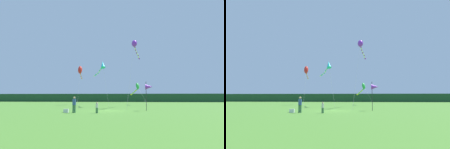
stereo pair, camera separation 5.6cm
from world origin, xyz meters
TOP-DOWN VIEW (x-y plane):
  - ground_plane at (0.00, 0.00)m, footprint 120.00×120.00m
  - distant_treeline at (0.00, 45.00)m, footprint 108.00×3.53m
  - person_adult at (-3.26, -3.49)m, footprint 0.38×0.38m
  - person_child at (-0.70, -3.71)m, footprint 0.26×0.26m
  - cooler_box at (-4.27, -3.14)m, footprint 0.53×0.31m
  - banner_flag_pole at (5.23, 0.73)m, footprint 0.90×0.70m
  - kite_green at (4.22, 17.31)m, footprint 3.29×8.87m
  - kite_purple at (3.70, 7.46)m, footprint 2.44×10.18m
  - kite_cyan at (-2.24, 10.09)m, footprint 4.07×7.80m
  - kite_red at (-8.27, 17.77)m, footprint 1.37×8.19m

SIDE VIEW (x-z plane):
  - ground_plane at x=0.00m, z-range 0.00..0.00m
  - cooler_box at x=-4.27m, z-range 0.00..0.38m
  - person_child at x=-0.70m, z-range 0.07..1.26m
  - person_adult at x=-3.26m, z-range 0.10..1.85m
  - distant_treeline at x=0.00m, z-range 0.00..2.81m
  - banner_flag_pole at x=5.23m, z-range 1.14..4.81m
  - kite_green at x=4.22m, z-range 1.32..6.15m
  - kite_cyan at x=-2.24m, z-range 3.14..11.48m
  - kite_red at x=-8.27m, z-range 3.23..11.93m
  - kite_purple at x=3.70m, z-range 4.68..15.81m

